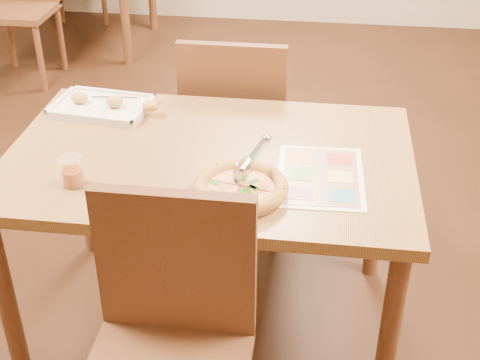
# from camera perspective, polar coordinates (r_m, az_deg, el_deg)

# --- Properties ---
(dining_table) EXTENTS (1.30, 0.85, 0.72)m
(dining_table) POSITION_cam_1_polar(r_m,az_deg,el_deg) (2.18, -2.60, 0.31)
(dining_table) COLOR #A07640
(dining_table) RESTS_ON ground
(chair_near) EXTENTS (0.42, 0.42, 0.47)m
(chair_near) POSITION_cam_1_polar(r_m,az_deg,el_deg) (1.76, -5.98, -11.86)
(chair_near) COLOR brown
(chair_near) RESTS_ON ground
(chair_far) EXTENTS (0.42, 0.42, 0.47)m
(chair_far) POSITION_cam_1_polar(r_m,az_deg,el_deg) (2.74, -0.41, 5.64)
(chair_far) COLOR brown
(chair_far) RESTS_ON ground
(plate) EXTENTS (0.32, 0.32, 0.01)m
(plate) POSITION_cam_1_polar(r_m,az_deg,el_deg) (1.93, 0.00, -1.09)
(plate) COLOR white
(plate) RESTS_ON dining_table
(pizza) EXTENTS (0.27, 0.27, 0.04)m
(pizza) POSITION_cam_1_polar(r_m,az_deg,el_deg) (1.92, 0.07, -0.61)
(pizza) COLOR #C09141
(pizza) RESTS_ON plate
(pizza_cutter) EXTENTS (0.09, 0.16, 0.10)m
(pizza_cutter) POSITION_cam_1_polar(r_m,az_deg,el_deg) (1.92, 0.89, 1.68)
(pizza_cutter) COLOR silver
(pizza_cutter) RESTS_ON pizza
(appetizer_tray) EXTENTS (0.40, 0.27, 0.06)m
(appetizer_tray) POSITION_cam_1_polar(r_m,az_deg,el_deg) (2.46, -11.50, 6.15)
(appetizer_tray) COLOR silver
(appetizer_tray) RESTS_ON dining_table
(glass_tumbler) EXTENTS (0.07, 0.07, 0.09)m
(glass_tumbler) POSITION_cam_1_polar(r_m,az_deg,el_deg) (2.02, -14.10, 0.59)
(glass_tumbler) COLOR #88380A
(glass_tumbler) RESTS_ON dining_table
(menu) EXTENTS (0.27, 0.37, 0.00)m
(menu) POSITION_cam_1_polar(r_m,az_deg,el_deg) (2.03, 6.88, 0.32)
(menu) COLOR white
(menu) RESTS_ON dining_table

